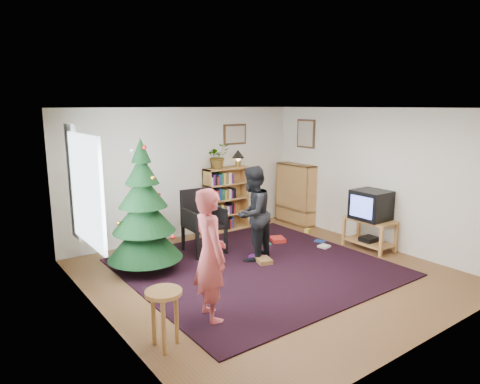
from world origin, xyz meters
TOP-DOWN VIEW (x-y plane):
  - floor at (0.00, 0.00)m, footprint 5.00×5.00m
  - ceiling at (0.00, 0.00)m, footprint 5.00×5.00m
  - wall_back at (0.00, 2.50)m, footprint 5.00×0.02m
  - wall_front at (0.00, -2.50)m, footprint 5.00×0.02m
  - wall_left at (-2.50, 0.00)m, footprint 0.02×5.00m
  - wall_right at (2.50, 0.00)m, footprint 0.02×5.00m
  - rug at (0.00, 0.30)m, footprint 3.80×3.60m
  - window_pane at (-2.47, 0.60)m, footprint 0.04×1.20m
  - curtain at (-2.43, 1.30)m, footprint 0.06×0.35m
  - picture_back at (1.15, 2.48)m, footprint 0.55×0.03m
  - picture_right at (2.48, 1.75)m, footprint 0.03×0.50m
  - christmas_tree at (-1.47, 1.21)m, footprint 1.14×1.14m
  - bookshelf_back at (0.83, 2.34)m, footprint 0.95×0.30m
  - bookshelf_right at (2.34, 1.87)m, footprint 0.30×0.95m
  - tv_stand at (2.22, -0.17)m, footprint 0.48×0.86m
  - crt_tv at (2.22, -0.17)m, footprint 0.55×0.59m
  - armchair at (-0.30, 1.50)m, footprint 0.64×0.64m
  - stool at (-2.20, -0.92)m, footprint 0.39×0.39m
  - person_standing at (-1.46, -0.66)m, footprint 0.48×0.64m
  - person_by_chair at (0.18, 0.64)m, footprint 0.94×0.85m
  - potted_plant at (0.63, 2.34)m, footprint 0.49×0.44m
  - table_lamp at (1.13, 2.34)m, footprint 0.26×0.26m
  - floor_clutter at (1.11, 0.74)m, footprint 2.04×1.07m

SIDE VIEW (x-z plane):
  - floor at x=0.00m, z-range 0.00..0.00m
  - rug at x=0.00m, z-range 0.00..0.02m
  - floor_clutter at x=1.11m, z-range 0.00..0.08m
  - tv_stand at x=2.22m, z-range 0.05..0.60m
  - stool at x=-2.20m, z-range 0.18..0.83m
  - armchair at x=-0.30m, z-range 0.05..1.16m
  - bookshelf_back at x=0.83m, z-range 0.01..1.31m
  - bookshelf_right at x=2.34m, z-range 0.01..1.31m
  - person_by_chair at x=0.18m, z-range 0.00..1.58m
  - person_standing at x=-1.46m, z-range 0.00..1.61m
  - crt_tv at x=2.22m, z-range 0.55..1.07m
  - christmas_tree at x=-1.47m, z-range -0.17..1.90m
  - wall_back at x=0.00m, z-range 0.00..2.50m
  - wall_front at x=0.00m, z-range 0.00..2.50m
  - wall_left at x=-2.50m, z-range 0.00..2.50m
  - wall_right at x=2.50m, z-range 0.00..2.50m
  - window_pane at x=-2.47m, z-range 0.80..2.20m
  - curtain at x=-2.43m, z-range 0.70..2.30m
  - table_lamp at x=1.13m, z-range 1.36..1.71m
  - potted_plant at x=0.63m, z-range 1.30..1.80m
  - picture_back at x=1.15m, z-range 1.74..2.16m
  - picture_right at x=2.48m, z-range 1.65..2.25m
  - ceiling at x=0.00m, z-range 2.50..2.50m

